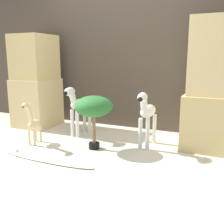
% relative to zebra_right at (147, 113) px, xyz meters
% --- Properties ---
extents(ground_plane, '(14.00, 14.00, 0.00)m').
position_rel_zebra_right_xyz_m(ground_plane, '(-0.64, -0.59, -0.44)').
color(ground_plane, beige).
extents(wall_back, '(6.40, 0.08, 2.20)m').
position_rel_zebra_right_xyz_m(wall_back, '(-0.64, 0.87, 0.66)').
color(wall_back, '#473D33').
rests_on(wall_back, ground_plane).
extents(rock_pillar_left, '(0.61, 0.65, 1.48)m').
position_rel_zebra_right_xyz_m(rock_pillar_left, '(-1.99, 0.31, 0.27)').
color(rock_pillar_left, '#DBC184').
rests_on(rock_pillar_left, ground_plane).
extents(rock_pillar_right, '(0.61, 0.65, 1.60)m').
position_rel_zebra_right_xyz_m(rock_pillar_right, '(0.72, 0.31, 0.30)').
color(rock_pillar_right, '#D1B775').
rests_on(rock_pillar_right, ground_plane).
extents(zebra_right, '(0.16, 0.56, 0.73)m').
position_rel_zebra_right_xyz_m(zebra_right, '(0.00, 0.00, 0.00)').
color(zebra_right, silver).
rests_on(zebra_right, ground_plane).
extents(zebra_left, '(0.21, 0.56, 0.73)m').
position_rel_zebra_right_xyz_m(zebra_left, '(-1.06, 0.10, 0.00)').
color(zebra_left, silver).
rests_on(zebra_left, ground_plane).
extents(giraffe_figurine, '(0.17, 0.38, 0.58)m').
position_rel_zebra_right_xyz_m(giraffe_figurine, '(-1.39, -0.51, -0.15)').
color(giraffe_figurine, beige).
rests_on(giraffe_figurine, ground_plane).
extents(potted_palm_front, '(0.47, 0.47, 0.67)m').
position_rel_zebra_right_xyz_m(potted_palm_front, '(-0.58, -0.33, 0.08)').
color(potted_palm_front, black).
rests_on(potted_palm_front, ground_plane).
extents(surfboard, '(1.24, 0.21, 0.07)m').
position_rel_zebra_right_xyz_m(surfboard, '(-0.91, -0.88, -0.43)').
color(surfboard, silver).
rests_on(surfboard, ground_plane).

